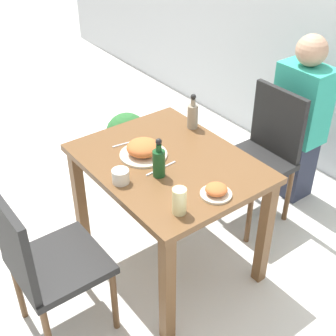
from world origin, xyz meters
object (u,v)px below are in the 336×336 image
(chair_far, at_px, (263,150))
(potted_plant_left, at_px, (128,149))
(drink_cup, at_px, (121,176))
(condiment_bottle, at_px, (193,115))
(chair_near, at_px, (43,260))
(person_figure, at_px, (299,121))
(side_plate, at_px, (216,191))
(food_plate, at_px, (143,149))
(juice_glass, at_px, (179,201))
(sauce_bottle, at_px, (159,162))

(chair_far, relative_size, potted_plant_left, 1.47)
(drink_cup, relative_size, condiment_bottle, 0.40)
(chair_near, relative_size, person_figure, 0.76)
(side_plate, height_order, condiment_bottle, condiment_bottle)
(food_plate, xyz_separation_m, condiment_bottle, (-0.08, 0.41, 0.04))
(condiment_bottle, bearing_deg, chair_far, 66.68)
(juice_glass, xyz_separation_m, condiment_bottle, (-0.57, 0.55, 0.02))
(food_plate, distance_m, drink_cup, 0.26)
(food_plate, relative_size, person_figure, 0.22)
(chair_far, xyz_separation_m, sauce_bottle, (0.09, -0.88, 0.31))
(chair_near, distance_m, potted_plant_left, 1.30)
(sauce_bottle, xyz_separation_m, person_figure, (-0.12, 1.26, -0.23))
(juice_glass, xyz_separation_m, sauce_bottle, (-0.29, 0.10, 0.02))
(chair_near, bearing_deg, juice_glass, -120.33)
(drink_cup, bearing_deg, side_plate, 40.12)
(side_plate, distance_m, condiment_bottle, 0.67)
(chair_far, distance_m, food_plate, 0.89)
(juice_glass, xyz_separation_m, person_figure, (-0.41, 1.36, -0.22))
(chair_far, xyz_separation_m, side_plate, (0.39, -0.76, 0.25))
(side_plate, xyz_separation_m, person_figure, (-0.42, 1.14, -0.18))
(side_plate, relative_size, drink_cup, 1.78)
(condiment_bottle, bearing_deg, juice_glass, -43.73)
(juice_glass, height_order, condiment_bottle, condiment_bottle)
(chair_far, height_order, potted_plant_left, chair_far)
(chair_far, relative_size, drink_cup, 10.32)
(drink_cup, bearing_deg, sauce_bottle, 70.47)
(food_plate, relative_size, drink_cup, 2.98)
(sauce_bottle, bearing_deg, person_figure, 95.63)
(drink_cup, relative_size, juice_glass, 0.66)
(drink_cup, distance_m, juice_glass, 0.37)
(chair_near, xyz_separation_m, condiment_bottle, (-0.25, 1.10, 0.31))
(chair_near, distance_m, person_figure, 1.91)
(chair_far, bearing_deg, chair_near, -87.78)
(chair_near, relative_size, side_plate, 5.81)
(juice_glass, height_order, person_figure, person_figure)
(food_plate, bearing_deg, drink_cup, -59.49)
(side_plate, relative_size, person_figure, 0.13)
(chair_near, xyz_separation_m, drink_cup, (-0.03, 0.47, 0.27))
(side_plate, height_order, potted_plant_left, side_plate)
(sauce_bottle, relative_size, person_figure, 0.18)
(juice_glass, relative_size, sauce_bottle, 0.61)
(drink_cup, relative_size, potted_plant_left, 0.14)
(chair_near, height_order, drink_cup, chair_near)
(drink_cup, height_order, sauce_bottle, sauce_bottle)
(chair_near, bearing_deg, side_plate, -113.11)
(chair_far, height_order, side_plate, chair_far)
(juice_glass, bearing_deg, sauce_bottle, 161.19)
(chair_far, xyz_separation_m, juice_glass, (0.38, -0.98, 0.29))
(juice_glass, relative_size, potted_plant_left, 0.21)
(chair_far, relative_size, person_figure, 0.76)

